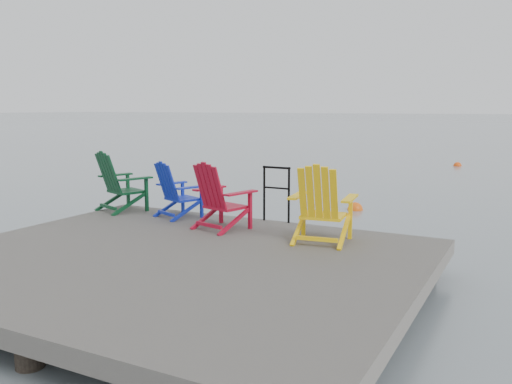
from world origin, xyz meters
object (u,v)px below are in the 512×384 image
at_px(chair_red, 220,196).
at_px(chair_yellow, 321,204).
at_px(buoy_a, 355,210).
at_px(buoy_b, 457,166).
at_px(chair_blue, 176,190).
at_px(chair_green, 119,182).
at_px(handrail, 276,189).

distance_m(chair_red, chair_yellow, 1.66).
height_order(buoy_a, buoy_b, buoy_a).
bearing_deg(chair_blue, chair_yellow, 11.99).
relative_size(chair_blue, buoy_a, 2.64).
xyz_separation_m(chair_blue, buoy_b, (2.47, 15.59, -0.97)).
xyz_separation_m(chair_yellow, buoy_b, (-0.30, 16.10, -1.04)).
relative_size(chair_yellow, buoy_a, 3.05).
bearing_deg(buoy_b, chair_green, -103.32).
bearing_deg(chair_green, chair_blue, 20.99).
relative_size(handrail, chair_green, 0.85).
xyz_separation_m(chair_blue, buoy_a, (1.68, 4.58, -0.97)).
bearing_deg(chair_red, chair_yellow, 12.66).
bearing_deg(buoy_a, chair_green, -122.32).
relative_size(chair_blue, buoy_b, 2.92).
height_order(handrail, buoy_b, handrail).
relative_size(chair_green, buoy_a, 2.99).
xyz_separation_m(handrail, buoy_b, (0.83, 15.13, -1.04)).
height_order(chair_green, buoy_b, chair_green).
xyz_separation_m(chair_yellow, buoy_a, (-1.09, 5.09, -1.04)).
xyz_separation_m(buoy_a, buoy_b, (0.79, 11.01, 0.00)).
bearing_deg(handrail, chair_blue, -164.19).
bearing_deg(chair_green, buoy_a, 77.88).
bearing_deg(handrail, chair_red, -119.65).
relative_size(chair_green, buoy_b, 3.30).
xyz_separation_m(chair_red, chair_yellow, (1.66, -0.06, 0.03)).
bearing_deg(chair_blue, buoy_b, 103.36).
distance_m(chair_blue, buoy_b, 15.82).
distance_m(handrail, chair_green, 2.90).
distance_m(chair_red, buoy_b, 16.13).
bearing_deg(chair_red, handrail, 75.22).
height_order(chair_yellow, buoy_b, chair_yellow).
bearing_deg(chair_blue, chair_red, 0.72).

